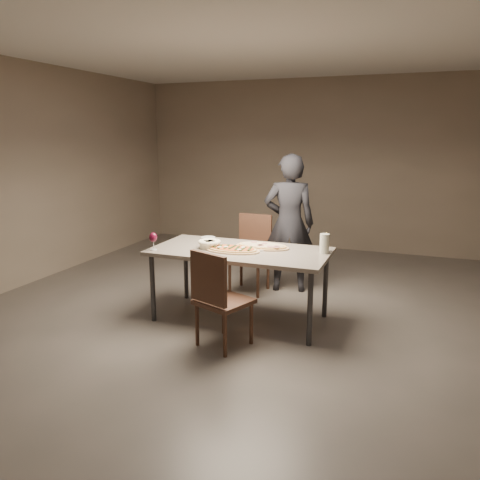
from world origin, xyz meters
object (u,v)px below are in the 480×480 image
(bread_basket, at_px, (209,243))
(carafe, at_px, (324,244))
(pepper_mill_left, at_px, (326,242))
(diner, at_px, (289,224))
(chair_near, at_px, (217,294))
(ham_pizza, at_px, (262,246))
(zucchini_pizza, at_px, (232,249))
(dining_table, at_px, (240,255))
(chair_far, at_px, (252,249))

(bread_basket, distance_m, carafe, 1.17)
(pepper_mill_left, relative_size, diner, 0.12)
(diner, bearing_deg, chair_near, 69.57)
(ham_pizza, xyz_separation_m, diner, (0.03, 0.93, 0.07))
(pepper_mill_left, distance_m, chair_near, 1.28)
(zucchini_pizza, height_order, carafe, carafe)
(ham_pizza, bearing_deg, diner, 68.19)
(dining_table, height_order, ham_pizza, ham_pizza)
(dining_table, relative_size, carafe, 9.27)
(zucchini_pizza, relative_size, carafe, 3.00)
(chair_near, bearing_deg, dining_table, 115.29)
(pepper_mill_left, xyz_separation_m, carafe, (-0.00, -0.09, 0.01))
(chair_far, bearing_deg, pepper_mill_left, 147.76)
(ham_pizza, distance_m, diner, 0.93)
(chair_far, bearing_deg, chair_near, 100.67)
(dining_table, xyz_separation_m, diner, (0.22, 1.09, 0.15))
(bread_basket, bearing_deg, chair_near, -60.44)
(bread_basket, height_order, chair_near, chair_near)
(zucchini_pizza, relative_size, diner, 0.35)
(pepper_mill_left, height_order, chair_near, pepper_mill_left)
(dining_table, xyz_separation_m, bread_basket, (-0.32, -0.06, 0.11))
(bread_basket, xyz_separation_m, chair_far, (0.11, 1.00, -0.27))
(ham_pizza, xyz_separation_m, carafe, (0.64, -0.00, 0.08))
(bread_basket, xyz_separation_m, pepper_mill_left, (1.15, 0.31, 0.04))
(chair_near, distance_m, diner, 1.85)
(dining_table, height_order, chair_far, chair_far)
(pepper_mill_left, bearing_deg, carafe, -90.00)
(dining_table, bearing_deg, ham_pizza, 41.45)
(chair_near, xyz_separation_m, chair_far, (-0.26, 1.66, 0.02))
(chair_far, bearing_deg, zucchini_pizza, 99.89)
(chair_far, relative_size, diner, 0.56)
(carafe, height_order, diner, diner)
(pepper_mill_left, xyz_separation_m, chair_far, (-1.03, 0.70, -0.32))
(chair_far, bearing_deg, bread_basket, 85.36)
(carafe, bearing_deg, ham_pizza, 179.57)
(dining_table, distance_m, chair_near, 0.74)
(zucchini_pizza, relative_size, ham_pizza, 1.03)
(ham_pizza, height_order, carafe, carafe)
(dining_table, height_order, chair_near, chair_near)
(zucchini_pizza, relative_size, chair_far, 0.62)
(dining_table, height_order, bread_basket, bread_basket)
(dining_table, height_order, zucchini_pizza, zucchini_pizza)
(zucchini_pizza, height_order, diner, diner)
(zucchini_pizza, bearing_deg, chair_far, 118.82)
(diner, bearing_deg, bread_basket, 49.72)
(ham_pizza, relative_size, diner, 0.34)
(pepper_mill_left, relative_size, carafe, 1.00)
(pepper_mill_left, bearing_deg, chair_near, -128.71)
(carafe, xyz_separation_m, diner, (-0.61, 0.93, -0.01))
(zucchini_pizza, xyz_separation_m, ham_pizza, (0.24, 0.24, -0.00))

